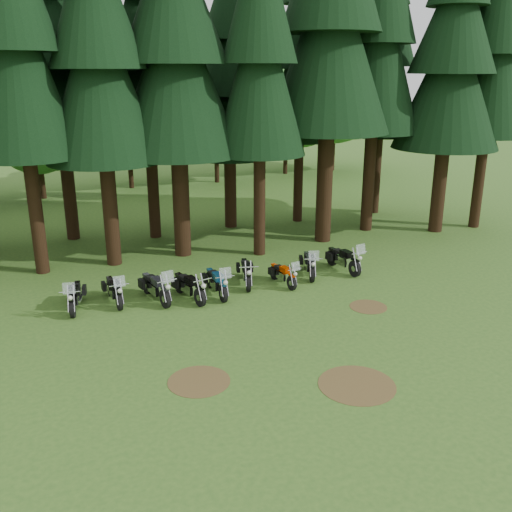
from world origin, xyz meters
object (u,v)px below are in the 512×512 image
(motorcycle_0, at_px, (75,297))
(motorcycle_6, at_px, (283,275))
(motorcycle_2, at_px, (156,288))
(motorcycle_8, at_px, (343,260))
(motorcycle_3, at_px, (189,287))
(motorcycle_5, at_px, (246,273))
(motorcycle_4, at_px, (217,283))
(motorcycle_7, at_px, (309,265))
(motorcycle_1, at_px, (114,291))

(motorcycle_0, distance_m, motorcycle_6, 8.18)
(motorcycle_2, xyz_separation_m, motorcycle_8, (8.38, -0.03, -0.01))
(motorcycle_0, relative_size, motorcycle_6, 1.12)
(motorcycle_2, height_order, motorcycle_3, motorcycle_2)
(motorcycle_3, height_order, motorcycle_5, motorcycle_3)
(motorcycle_4, distance_m, motorcycle_6, 2.88)
(motorcycle_2, height_order, motorcycle_7, motorcycle_2)
(motorcycle_6, bearing_deg, motorcycle_4, 174.00)
(motorcycle_2, distance_m, motorcycle_8, 8.38)
(motorcycle_6, bearing_deg, motorcycle_8, 3.16)
(motorcycle_0, distance_m, motorcycle_8, 11.31)
(motorcycle_6, bearing_deg, motorcycle_7, 14.61)
(motorcycle_1, relative_size, motorcycle_8, 0.93)
(motorcycle_1, distance_m, motorcycle_6, 6.75)
(motorcycle_1, height_order, motorcycle_7, motorcycle_7)
(motorcycle_0, bearing_deg, motorcycle_5, 12.46)
(motorcycle_2, relative_size, motorcycle_8, 1.01)
(motorcycle_5, xyz_separation_m, motorcycle_8, (4.53, -0.25, 0.03))
(motorcycle_3, relative_size, motorcycle_5, 1.03)
(motorcycle_1, xyz_separation_m, motorcycle_3, (2.69, -0.83, 0.01))
(motorcycle_3, bearing_deg, motorcycle_6, -11.76)
(motorcycle_4, relative_size, motorcycle_6, 1.17)
(motorcycle_7, bearing_deg, motorcycle_8, 16.98)
(motorcycle_6, bearing_deg, motorcycle_3, 174.55)
(motorcycle_6, height_order, motorcycle_8, motorcycle_8)
(motorcycle_0, height_order, motorcycle_1, motorcycle_0)
(motorcycle_6, relative_size, motorcycle_8, 0.83)
(motorcycle_3, bearing_deg, motorcycle_5, 2.13)
(motorcycle_8, bearing_deg, motorcycle_2, 175.94)
(motorcycle_3, height_order, motorcycle_6, motorcycle_6)
(motorcycle_2, xyz_separation_m, motorcycle_7, (6.72, 0.07, -0.03))
(motorcycle_1, distance_m, motorcycle_3, 2.82)
(motorcycle_0, xyz_separation_m, motorcycle_8, (11.30, -0.47, 0.03))
(motorcycle_5, bearing_deg, motorcycle_3, -149.73)
(motorcycle_4, height_order, motorcycle_5, motorcycle_4)
(motorcycle_1, bearing_deg, motorcycle_7, -4.24)
(motorcycle_2, relative_size, motorcycle_6, 1.22)
(motorcycle_1, height_order, motorcycle_4, motorcycle_4)
(motorcycle_1, bearing_deg, motorcycle_6, -9.28)
(motorcycle_0, distance_m, motorcycle_2, 2.96)
(motorcycle_2, relative_size, motorcycle_3, 1.05)
(motorcycle_3, height_order, motorcycle_4, motorcycle_4)
(motorcycle_2, relative_size, motorcycle_5, 1.08)
(motorcycle_2, distance_m, motorcycle_4, 2.36)
(motorcycle_5, distance_m, motorcycle_6, 1.52)
(motorcycle_3, relative_size, motorcycle_6, 1.16)
(motorcycle_5, xyz_separation_m, motorcycle_7, (2.88, -0.15, 0.00))
(motorcycle_3, bearing_deg, motorcycle_4, -10.37)
(motorcycle_8, bearing_deg, motorcycle_1, 173.38)
(motorcycle_5, xyz_separation_m, motorcycle_6, (1.36, -0.67, -0.06))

